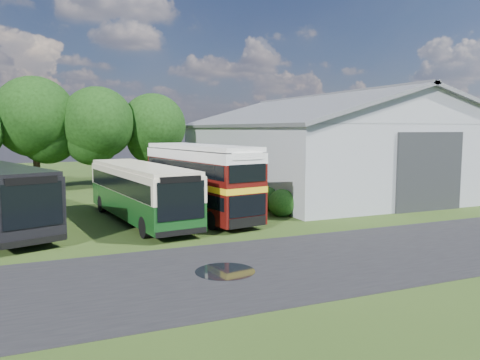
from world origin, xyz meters
name	(u,v)px	position (x,y,z in m)	size (l,w,h in m)	color
ground	(233,249)	(0.00, 0.00, 0.00)	(120.00, 120.00, 0.00)	#233812
asphalt_road	(330,259)	(3.00, -3.00, 0.00)	(60.00, 8.00, 0.02)	black
puddle	(225,272)	(-1.50, -3.00, 0.00)	(2.20, 2.20, 0.01)	black
storage_shed	(324,141)	(15.00, 15.98, 4.17)	(18.80, 24.80, 8.15)	gray
tree_mid	(35,117)	(-8.00, 24.80, 6.18)	(6.80, 6.80, 9.60)	black
tree_right_a	(98,123)	(-3.00, 23.80, 5.69)	(6.26, 6.26, 8.83)	black
tree_right_b	(153,126)	(2.00, 24.60, 5.44)	(5.98, 5.98, 8.45)	black
shrub_front	(282,216)	(5.60, 6.00, 0.00)	(1.70, 1.70, 1.70)	#194714
shrub_mid	(267,211)	(5.60, 8.00, 0.00)	(1.60, 1.60, 1.60)	#194714
shrub_back	(254,206)	(5.60, 10.00, 0.00)	(1.80, 1.80, 1.80)	#194714
bus_green_single	(141,191)	(-2.50, 7.65, 1.70)	(4.17, 11.83, 3.19)	black
bus_maroon_double	(200,181)	(0.96, 7.43, 2.13)	(4.26, 10.22, 4.27)	black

